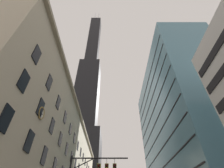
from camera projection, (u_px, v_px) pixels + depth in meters
station_building at (42, 166)px, 39.72m from camera, size 17.39×71.00×24.37m
dark_skyscraper at (85, 109)px, 111.00m from camera, size 24.04×24.04×202.56m
glass_office_midrise at (179, 128)px, 48.05m from camera, size 14.71×43.06×45.91m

